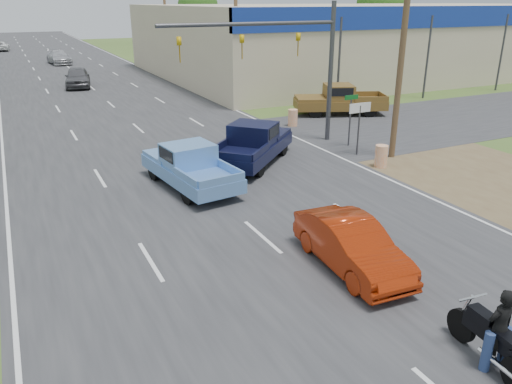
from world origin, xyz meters
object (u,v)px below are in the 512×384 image
distant_car_white (1,46)px  motorcycle (499,347)px  red_convertible (351,246)px  rider (499,332)px  navy_pickup (253,143)px  distant_car_silver (59,58)px  brown_pickup (338,99)px  blue_pickup (189,165)px  distant_car_grey (78,77)px

distant_car_white → motorcycle: bearing=99.7°
red_convertible → rider: bearing=-84.3°
red_convertible → rider: (0.17, -4.60, 0.16)m
navy_pickup → red_convertible: bearing=-54.1°
distant_car_silver → brown_pickup: bearing=-76.5°
motorcycle → blue_pickup: (-1.99, 12.95, 0.34)m
motorcycle → distant_car_silver: distant_car_silver is taller
red_convertible → distant_car_grey: size_ratio=0.86×
rider → distant_car_grey: size_ratio=0.35×
blue_pickup → distant_car_grey: bearing=84.0°
distant_car_grey → distant_car_white: size_ratio=1.04×
red_convertible → motorcycle: bearing=-84.4°
brown_pickup → blue_pickup: bearing=145.8°
rider → navy_pickup: (1.71, 14.57, 0.07)m
rider → distant_car_grey: rider is taller
rider → brown_pickup: size_ratio=0.27×
red_convertible → distant_car_white: (-7.71, 75.32, -0.04)m
blue_pickup → distant_car_white: 67.29m
distant_car_white → rider: bearing=99.7°
brown_pickup → navy_pickup: bearing=148.7°
red_convertible → brown_pickup: brown_pickup is taller
navy_pickup → brown_pickup: (9.50, 6.90, 0.05)m
red_convertible → navy_pickup: 10.15m
brown_pickup → distant_car_white: bearing=40.8°
red_convertible → distant_car_silver: (-1.81, 54.25, 0.06)m
red_convertible → motorcycle: (0.16, -4.67, -0.16)m
blue_pickup → motorcycle: bearing=-88.2°
red_convertible → distant_car_silver: size_ratio=0.81×
motorcycle → rider: (0.01, 0.07, 0.32)m
navy_pickup → distant_car_grey: (-4.14, 25.89, -0.09)m
red_convertible → distant_car_silver: bearing=95.5°
distant_car_silver → distant_car_white: bearing=99.7°
distant_car_grey → distant_car_silver: distant_car_grey is taller
distant_car_grey → navy_pickup: bearing=-72.0°
motorcycle → rider: size_ratio=1.40×
red_convertible → motorcycle: red_convertible is taller
navy_pickup → brown_pickup: 11.74m
red_convertible → rider: size_ratio=2.47×
navy_pickup → distant_car_white: 66.05m
distant_car_silver → distant_car_grey: bearing=-97.4°
distant_car_grey → distant_car_silver: size_ratio=0.94×
rider → red_convertible: bearing=-82.1°
blue_pickup → navy_pickup: 4.07m
motorcycle → distant_car_silver: 58.95m
blue_pickup → rider: bearing=-88.1°
blue_pickup → distant_car_white: size_ratio=1.16×
distant_car_silver → navy_pickup: bearing=-91.2°
rider → blue_pickup: blue_pickup is taller
distant_car_grey → distant_car_white: (-5.44, 39.46, -0.18)m
navy_pickup → distant_car_silver: 44.43m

